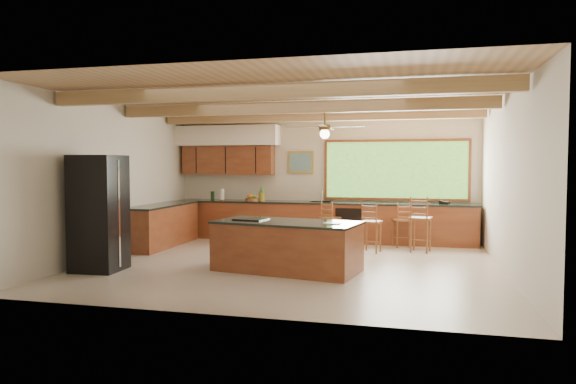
# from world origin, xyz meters

# --- Properties ---
(ground) EXTENTS (7.20, 7.20, 0.00)m
(ground) POSITION_xyz_m (0.00, 0.00, 0.00)
(ground) COLOR #BBAD9B
(ground) RESTS_ON ground
(room_shell) EXTENTS (7.27, 6.54, 3.02)m
(room_shell) POSITION_xyz_m (-0.17, 0.65, 2.21)
(room_shell) COLOR beige
(room_shell) RESTS_ON ground
(counter_run) EXTENTS (7.12, 3.10, 1.28)m
(counter_run) POSITION_xyz_m (-0.82, 2.52, 0.47)
(counter_run) COLOR brown
(counter_run) RESTS_ON ground
(island) EXTENTS (2.57, 1.53, 0.86)m
(island) POSITION_xyz_m (0.04, -0.57, 0.42)
(island) COLOR brown
(island) RESTS_ON ground
(refrigerator) EXTENTS (0.79, 0.77, 1.95)m
(refrigerator) POSITION_xyz_m (-3.05, -1.30, 0.98)
(refrigerator) COLOR black
(refrigerator) RESTS_ON ground
(bar_stool_a) EXTENTS (0.47, 0.47, 0.99)m
(bar_stool_a) POSITION_xyz_m (0.31, 2.40, 0.58)
(bar_stool_a) COLOR brown
(bar_stool_a) RESTS_ON ground
(bar_stool_b) EXTENTS (0.49, 0.49, 1.15)m
(bar_stool_b) POSITION_xyz_m (2.26, 1.82, 0.68)
(bar_stool_b) COLOR brown
(bar_stool_b) RESTS_ON ground
(bar_stool_c) EXTENTS (0.44, 0.44, 1.04)m
(bar_stool_c) POSITION_xyz_m (1.29, 1.54, 0.62)
(bar_stool_c) COLOR brown
(bar_stool_c) RESTS_ON ground
(bar_stool_d) EXTENTS (0.46, 0.46, 0.98)m
(bar_stool_d) POSITION_xyz_m (1.86, 2.40, 0.58)
(bar_stool_d) COLOR brown
(bar_stool_d) RESTS_ON ground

